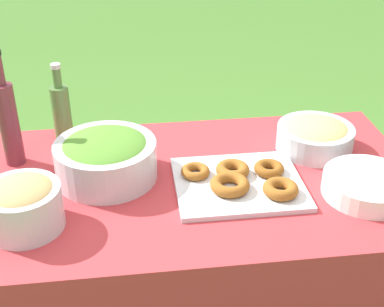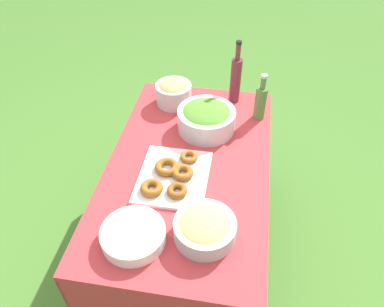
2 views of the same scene
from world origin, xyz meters
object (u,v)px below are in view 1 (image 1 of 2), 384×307
Objects in this scene: bread_bowl at (22,204)px; salad_bowl at (106,156)px; plate_stack at (368,186)px; wine_bottle at (9,121)px; donut_platter at (241,181)px; pasta_bowl at (315,135)px; olive_oil_bottle at (61,110)px.

salad_bowl is at bearing -134.10° from bread_bowl.
wine_bottle is at bearing -16.86° from plate_stack.
bread_bowl is (0.61, 0.12, 0.06)m from donut_platter.
pasta_bowl is 1.22× the size of bread_bowl.
pasta_bowl is at bearing -76.39° from plate_stack.
wine_bottle is (0.98, -0.04, 0.10)m from pasta_bowl.
plate_stack is at bearing 165.80° from salad_bowl.
plate_stack is (-0.75, 0.19, -0.04)m from salad_bowl.
olive_oil_bottle is (0.90, -0.47, 0.08)m from plate_stack.
plate_stack is at bearing 163.14° from wine_bottle.
bread_bowl is (-0.08, 0.35, -0.08)m from wine_bottle.
bread_bowl is at bearing 82.73° from olive_oil_bottle.
pasta_bowl is 0.67× the size of donut_platter.
wine_bottle is 1.82× the size of bread_bowl.
plate_stack is 0.69× the size of wine_bottle.
pasta_bowl is 0.29m from plate_stack.
salad_bowl is at bearing 118.50° from olive_oil_bottle.
olive_oil_bottle is at bearing -34.86° from donut_platter.
donut_platter is at bearing 165.33° from salad_bowl.
olive_oil_bottle is (0.84, -0.19, 0.05)m from pasta_bowl.
salad_bowl is at bearing -14.20° from plate_stack.
plate_stack is (-0.36, 0.09, 0.01)m from donut_platter.
pasta_bowl is at bearing -172.74° from salad_bowl.
pasta_bowl is 0.86m from olive_oil_bottle.
wine_bottle is (1.05, -0.32, 0.12)m from plate_stack.
wine_bottle reaches higher than salad_bowl.
donut_platter is 0.74m from wine_bottle.
donut_platter is (-0.40, 0.10, -0.05)m from salad_bowl.
plate_stack is at bearing -178.24° from bread_bowl.
donut_platter is 1.45× the size of plate_stack.
olive_oil_bottle reaches higher than pasta_bowl.
bread_bowl is at bearing 10.84° from donut_platter.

